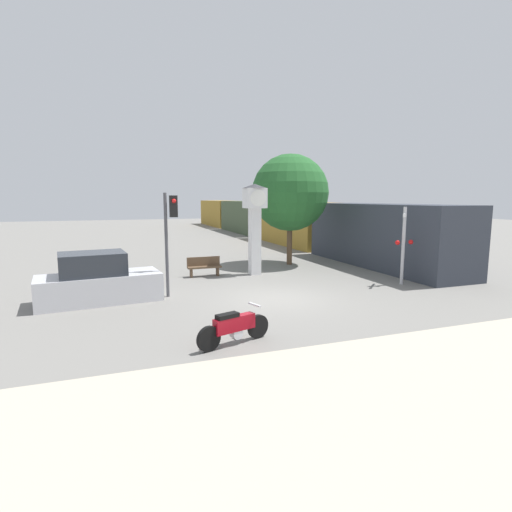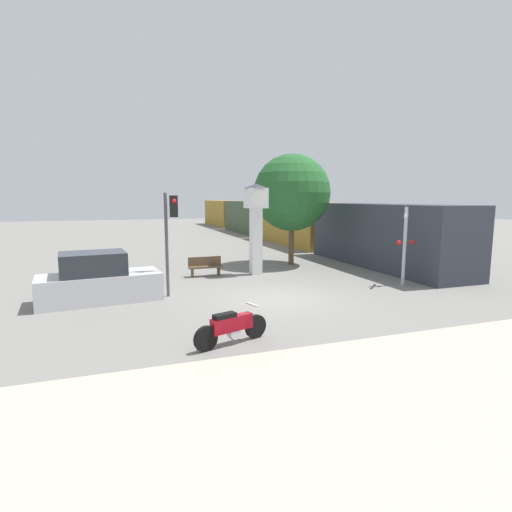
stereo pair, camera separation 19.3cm
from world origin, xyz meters
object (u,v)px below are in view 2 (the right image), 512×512
at_px(motorcycle, 232,327).
at_px(street_tree, 292,193).
at_px(railroad_crossing_signal, 405,242).
at_px(parked_car, 98,281).
at_px(clock_tower, 256,215).
at_px(traffic_light, 170,225).
at_px(bench, 205,266).
at_px(freight_train, 269,219).

xyz_separation_m(motorcycle, street_tree, (6.57, 10.96, 3.54)).
distance_m(railroad_crossing_signal, parked_car, 12.41).
height_order(clock_tower, parked_car, clock_tower).
xyz_separation_m(clock_tower, railroad_crossing_signal, (5.22, -4.34, -1.08)).
xyz_separation_m(traffic_light, street_tree, (7.32, 5.28, 1.30)).
relative_size(clock_tower, railroad_crossing_signal, 1.31).
bearing_deg(parked_car, street_tree, 20.85).
bearing_deg(clock_tower, street_tree, 37.26).
distance_m(street_tree, bench, 6.60).
relative_size(motorcycle, bench, 1.31).
relative_size(motorcycle, street_tree, 0.34).
xyz_separation_m(motorcycle, parked_car, (-3.37, 5.77, 0.29)).
bearing_deg(motorcycle, street_tree, 40.50).
distance_m(motorcycle, bench, 9.26).
bearing_deg(motorcycle, parked_car, 101.68).
relative_size(railroad_crossing_signal, bench, 2.09).
relative_size(motorcycle, railroad_crossing_signal, 0.63).
xyz_separation_m(clock_tower, bench, (-2.44, 0.39, -2.43)).
xyz_separation_m(street_tree, parked_car, (-9.93, -5.19, -3.25)).
xyz_separation_m(motorcycle, clock_tower, (3.71, 8.78, 2.45)).
bearing_deg(parked_car, traffic_light, -8.82).
bearing_deg(traffic_light, street_tree, 35.80).
height_order(traffic_light, street_tree, street_tree).
bearing_deg(bench, clock_tower, -9.03).
xyz_separation_m(freight_train, parked_car, (-14.52, -20.50, -0.95)).
relative_size(freight_train, parked_car, 10.49).
height_order(clock_tower, bench, clock_tower).
xyz_separation_m(motorcycle, bench, (1.27, 9.17, 0.03)).
relative_size(railroad_crossing_signal, street_tree, 0.55).
height_order(motorcycle, parked_car, parked_car).
xyz_separation_m(railroad_crossing_signal, parked_car, (-12.29, 1.33, -1.09)).
bearing_deg(freight_train, street_tree, -106.67).
bearing_deg(parked_car, bench, 29.54).
bearing_deg(traffic_light, railroad_crossing_signal, -7.27).
relative_size(traffic_light, railroad_crossing_signal, 1.17).
height_order(railroad_crossing_signal, parked_car, railroad_crossing_signal).
height_order(clock_tower, traffic_light, clock_tower).
bearing_deg(street_tree, bench, -161.37).
xyz_separation_m(bench, parked_car, (-4.64, -3.40, 0.26)).
height_order(railroad_crossing_signal, street_tree, street_tree).
height_order(clock_tower, freight_train, clock_tower).
distance_m(freight_train, parked_car, 25.13).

